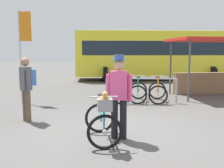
% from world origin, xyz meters
% --- Properties ---
extents(ground_plane, '(80.00, 80.00, 0.00)m').
position_xyz_m(ground_plane, '(0.00, 0.00, 0.00)').
color(ground_plane, '#514F4C').
extents(bike_rack_rail, '(2.51, 0.13, 0.88)m').
position_xyz_m(bike_rack_rail, '(0.74, 3.35, 0.64)').
color(bike_rack_rail, '#99999E').
rests_on(bike_rack_rail, ground).
extents(racked_bike_red, '(0.71, 1.13, 0.97)m').
position_xyz_m(racked_bike_red, '(-0.06, 3.56, 0.37)').
color(racked_bike_red, black).
rests_on(racked_bike_red, ground).
extents(racked_bike_teal, '(0.74, 1.15, 0.97)m').
position_xyz_m(racked_bike_teal, '(0.64, 3.54, 0.37)').
color(racked_bike_teal, black).
rests_on(racked_bike_teal, ground).
extents(racked_bike_orange, '(0.76, 1.17, 0.98)m').
position_xyz_m(racked_bike_orange, '(1.34, 3.52, 0.37)').
color(racked_bike_orange, black).
rests_on(racked_bike_orange, ground).
extents(featured_bicycle, '(0.85, 1.25, 1.09)m').
position_xyz_m(featured_bicycle, '(-0.26, -0.74, 0.49)').
color(featured_bicycle, black).
rests_on(featured_bicycle, ground).
extents(person_with_featured_bike, '(0.53, 0.32, 1.72)m').
position_xyz_m(person_with_featured_bike, '(0.06, -0.50, 0.95)').
color(person_with_featured_bike, black).
rests_on(person_with_featured_bike, ground).
extents(pedestrian_with_backpack, '(0.47, 0.47, 1.64)m').
position_xyz_m(pedestrian_with_backpack, '(-2.32, 0.73, 0.94)').
color(pedestrian_with_backpack, brown).
rests_on(pedestrian_with_backpack, ground).
extents(bus_distant, '(10.22, 4.13, 3.08)m').
position_xyz_m(bus_distant, '(2.10, 11.05, 1.74)').
color(bus_distant, yellow).
rests_on(bus_distant, ground).
extents(market_stall, '(3.49, 2.86, 2.30)m').
position_xyz_m(market_stall, '(3.48, 5.08, 1.39)').
color(market_stall, '#4C4C51').
rests_on(market_stall, ground).
extents(banner_flag, '(0.45, 0.05, 3.20)m').
position_xyz_m(banner_flag, '(-3.35, 3.23, 2.23)').
color(banner_flag, '#B2B2B7').
rests_on(banner_flag, ground).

